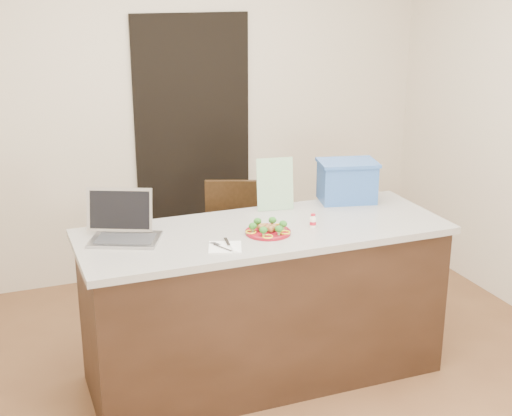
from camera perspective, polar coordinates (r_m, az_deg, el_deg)
name	(u,v)px	position (r m, az deg, el deg)	size (l,w,h in m)	color
ground	(280,396)	(4.16, 1.96, -14.77)	(4.00, 4.00, 0.00)	brown
room_shell	(284,111)	(3.55, 2.24, 7.78)	(4.00, 4.00, 4.00)	white
doorway	(193,146)	(5.54, -5.03, 4.93)	(0.90, 0.02, 2.00)	black
island	(264,303)	(4.13, 0.66, -7.62)	(2.06, 0.76, 0.92)	black
plate	(268,232)	(3.87, 0.97, -1.91)	(0.25, 0.25, 0.02)	maroon
meatballs	(268,227)	(3.87, 1.00, -1.56)	(0.10, 0.10, 0.04)	brown
broccoli	(268,225)	(3.86, 0.97, -1.37)	(0.21, 0.20, 0.04)	#1B5516
pepper_rings	(268,230)	(3.87, 0.97, -1.79)	(0.24, 0.24, 0.01)	gold
napkin	(225,247)	(3.68, -2.50, -3.16)	(0.17, 0.17, 0.01)	silver
fork	(221,246)	(3.68, -2.85, -3.04)	(0.07, 0.17, 0.00)	#BDBCC1
knife	(232,246)	(3.67, -1.96, -3.09)	(0.04, 0.21, 0.01)	white
yogurt_bottle	(313,222)	(3.97, 4.58, -1.10)	(0.04, 0.04, 0.08)	white
laptop	(122,225)	(3.86, -10.64, -1.36)	(0.43, 0.41, 0.25)	#A2A3A7
leaflet	(275,184)	(4.23, 1.53, 1.92)	(0.22, 0.00, 0.31)	silver
blue_box	(347,181)	(4.44, 7.29, 2.17)	(0.40, 0.33, 0.25)	#2C56A0
chair	(240,241)	(4.87, -1.25, -2.64)	(0.53, 0.54, 0.93)	#331F0F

